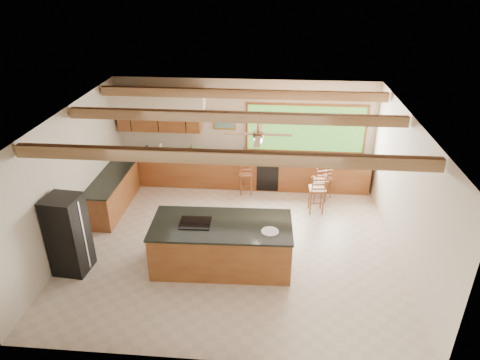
{
  "coord_description": "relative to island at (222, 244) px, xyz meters",
  "views": [
    {
      "loc": [
        0.83,
        -8.04,
        5.71
      ],
      "look_at": [
        0.09,
        0.8,
        1.23
      ],
      "focal_mm": 32.0,
      "sensor_mm": 36.0,
      "label": 1
    }
  ],
  "objects": [
    {
      "name": "bar_stool_d",
      "position": [
        2.25,
        2.87,
        0.12
      ],
      "size": [
        0.43,
        0.43,
        1.05
      ],
      "rotation": [
        0.0,
        0.0,
        0.17
      ],
      "color": "brown",
      "rests_on": "ground"
    },
    {
      "name": "counter_run",
      "position": [
        -0.66,
        3.27,
        -0.04
      ],
      "size": [
        7.12,
        3.1,
        1.26
      ],
      "color": "brown",
      "rests_on": "ground"
    },
    {
      "name": "island",
      "position": [
        0.0,
        0.0,
        0.0
      ],
      "size": [
        2.91,
        1.44,
        1.02
      ],
      "rotation": [
        0.0,
        0.0,
        0.03
      ],
      "color": "brown",
      "rests_on": "ground"
    },
    {
      "name": "bar_stool_a",
      "position": [
        0.26,
        3.15,
        0.09
      ],
      "size": [
        0.4,
        0.4,
        0.99
      ],
      "rotation": [
        0.0,
        0.0,
        0.14
      ],
      "color": "brown",
      "rests_on": "ground"
    },
    {
      "name": "bar_stool_c",
      "position": [
        2.13,
        2.3,
        0.15
      ],
      "size": [
        0.42,
        0.42,
        1.1
      ],
      "rotation": [
        0.0,
        0.0,
        0.07
      ],
      "color": "brown",
      "rests_on": "ground"
    },
    {
      "name": "room_shell",
      "position": [
        -0.01,
        1.41,
        1.71
      ],
      "size": [
        7.27,
        6.54,
        3.02
      ],
      "color": "beige",
      "rests_on": "ground"
    },
    {
      "name": "ground",
      "position": [
        0.16,
        0.75,
        -0.5
      ],
      "size": [
        7.2,
        7.2,
        0.0
      ],
      "primitive_type": "plane",
      "color": "beige",
      "rests_on": "ground"
    },
    {
      "name": "refrigerator",
      "position": [
        -3.06,
        -0.43,
        0.35
      ],
      "size": [
        0.72,
        0.7,
        1.7
      ],
      "rotation": [
        0.0,
        0.0,
        -0.09
      ],
      "color": "black",
      "rests_on": "ground"
    },
    {
      "name": "bar_stool_b",
      "position": [
        2.43,
        3.15,
        0.05
      ],
      "size": [
        0.4,
        0.4,
        0.94
      ],
      "rotation": [
        0.0,
        0.0,
        0.23
      ],
      "color": "brown",
      "rests_on": "ground"
    }
  ]
}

